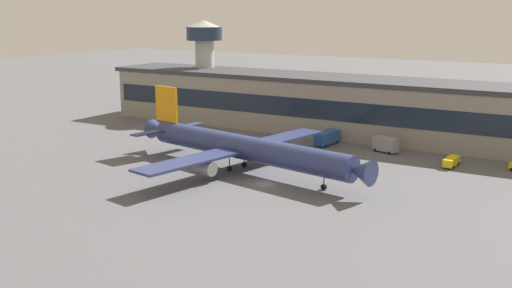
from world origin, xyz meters
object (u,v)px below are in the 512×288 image
at_px(stair_truck, 385,144).
at_px(traffic_cone_0, 202,173).
at_px(fuel_truck, 327,137).
at_px(control_tower, 205,56).
at_px(airliner, 243,147).
at_px(belt_loader, 451,161).

distance_m(stair_truck, traffic_cone_0, 45.42).
bearing_deg(stair_truck, fuel_truck, 178.13).
xyz_separation_m(control_tower, stair_truck, (64.47, -18.70, -16.46)).
xyz_separation_m(stair_truck, traffic_cone_0, (-25.25, -37.71, -1.68)).
relative_size(control_tower, stair_truck, 4.55).
xyz_separation_m(airliner, control_tower, (-44.75, 49.67, 13.50)).
bearing_deg(airliner, control_tower, 132.02).
relative_size(fuel_truck, stair_truck, 1.33).
bearing_deg(belt_loader, airliner, -144.63).
relative_size(airliner, stair_truck, 9.19).
relative_size(airliner, belt_loader, 9.16).
bearing_deg(traffic_cone_0, stair_truck, 56.19).
bearing_deg(airliner, fuel_truck, 81.27).
relative_size(fuel_truck, traffic_cone_0, 14.42).
distance_m(fuel_truck, stair_truck, 14.89).
xyz_separation_m(fuel_truck, stair_truck, (14.88, -0.48, 0.10)).
xyz_separation_m(control_tower, fuel_truck, (49.58, -18.22, -16.55)).
distance_m(fuel_truck, belt_loader, 31.85).
xyz_separation_m(control_tower, traffic_cone_0, (39.21, -56.41, -18.14)).
bearing_deg(traffic_cone_0, belt_loader, 37.86).
height_order(control_tower, belt_loader, control_tower).
height_order(control_tower, fuel_truck, control_tower).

